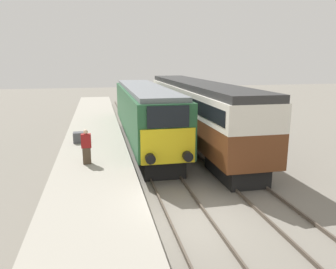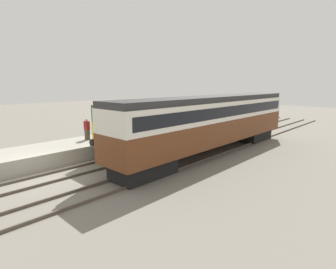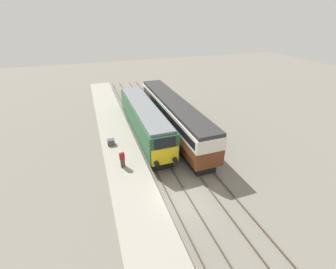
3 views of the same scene
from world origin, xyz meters
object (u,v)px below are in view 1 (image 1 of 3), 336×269
Objects in this scene: passenger_carriage at (196,107)px; person_on_platform at (86,147)px; locomotive at (145,113)px; luggage_crate at (80,137)px.

person_on_platform is (-6.98, -6.04, -0.79)m from passenger_carriage.
person_on_platform is (-3.58, -6.33, -0.46)m from locomotive.
person_on_platform is at bearing -82.93° from luggage_crate.
passenger_carriage is at bearing 14.41° from luggage_crate.
person_on_platform is 2.27× the size of luggage_crate.
passenger_carriage is 11.15× the size of person_on_platform.
passenger_carriage is at bearing -4.89° from locomotive.
locomotive is 0.84× the size of passenger_carriage.
luggage_crate is (-0.51, 4.12, -0.48)m from person_on_platform.
luggage_crate is (-4.09, -2.21, -0.94)m from locomotive.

